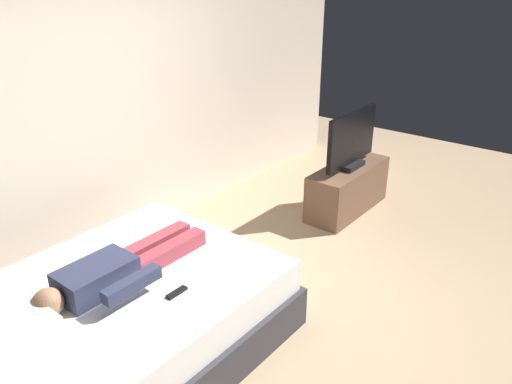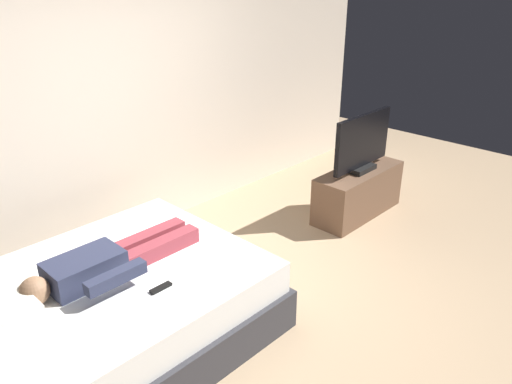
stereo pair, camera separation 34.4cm
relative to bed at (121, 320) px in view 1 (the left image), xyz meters
The scene contains 8 objects.
ground_plane 1.08m from the bed, 31.30° to the right, with size 10.00×10.00×0.00m, color tan.
back_wall 2.18m from the bed, 45.91° to the left, with size 6.40×0.10×2.80m, color beige.
bed is the anchor object (origin of this frame).
pillow 0.78m from the bed, behind, with size 0.48×0.34×0.12m, color silver.
person 0.36m from the bed, 49.24° to the left, with size 1.26×0.46×0.18m.
remote 0.50m from the bed, 64.14° to the right, with size 0.15×0.04×0.02m, color black.
tv_stand 2.88m from the bed, ahead, with size 1.10×0.40×0.50m, color brown.
tv 2.93m from the bed, ahead, with size 0.88×0.20×0.59m.
Camera 1 is at (-2.42, -1.82, 2.40)m, focal length 34.96 mm.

